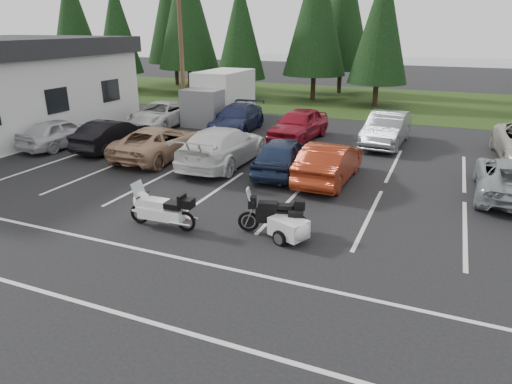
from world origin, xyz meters
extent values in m
plane|color=black|center=(0.00, 0.00, 0.00)|extent=(120.00, 120.00, 0.00)
cube|color=#233912|center=(0.00, 24.00, 0.01)|extent=(80.00, 16.00, 0.01)
cube|color=slate|center=(4.00, 55.00, 0.00)|extent=(70.00, 50.00, 0.02)
cylinder|color=#473321|center=(-10.00, 12.00, 4.50)|extent=(0.26, 0.26, 9.00)
cube|color=silver|center=(0.00, 2.00, 0.00)|extent=(32.00, 16.00, 0.01)
cylinder|color=#332316|center=(-28.00, 22.50, 1.25)|extent=(0.36, 0.36, 2.50)
cone|color=black|center=(-28.00, 22.50, 6.24)|extent=(4.58, 4.58, 8.84)
cylinder|color=#332316|center=(-22.00, 21.20, 1.08)|extent=(0.36, 0.36, 2.16)
cone|color=black|center=(-22.00, 21.20, 5.40)|extent=(3.96, 3.96, 7.65)
cylinder|color=#332316|center=(-16.00, 22.80, 1.39)|extent=(0.36, 0.36, 2.78)
cone|color=black|center=(-16.00, 22.80, 6.96)|extent=(5.10, 5.10, 9.86)
cylinder|color=#332316|center=(-10.50, 21.40, 1.06)|extent=(0.36, 0.36, 2.11)
cone|color=black|center=(-10.50, 21.40, 5.28)|extent=(3.87, 3.87, 7.48)
cylinder|color=#332316|center=(-5.00, 22.90, 1.31)|extent=(0.36, 0.36, 2.62)
cone|color=black|center=(-5.00, 22.90, 6.54)|extent=(4.80, 4.80, 9.27)
cylinder|color=#332316|center=(0.00, 21.60, 1.13)|extent=(0.36, 0.36, 2.26)
cone|color=black|center=(0.00, 21.60, 5.64)|extent=(4.14, 4.14, 7.99)
cylinder|color=#332316|center=(-20.00, 27.00, 1.44)|extent=(0.36, 0.36, 2.88)
cone|color=black|center=(-20.00, 27.00, 7.20)|extent=(5.28, 5.28, 10.20)
cylinder|color=#332316|center=(-4.00, 27.50, 1.36)|extent=(0.36, 0.36, 2.71)
cone|color=black|center=(-4.00, 27.50, 6.78)|extent=(4.97, 4.97, 9.61)
imported|color=silver|center=(-11.91, 3.89, 0.70)|extent=(1.94, 4.23, 1.41)
imported|color=black|center=(-9.32, 4.52, 0.70)|extent=(1.50, 4.25, 1.40)
imported|color=tan|center=(-6.48, 4.16, 0.70)|extent=(2.37, 5.05, 1.40)
imported|color=silver|center=(-3.44, 4.33, 0.79)|extent=(2.32, 5.50, 1.58)
imported|color=#1C2946|center=(-0.74, 4.14, 0.73)|extent=(2.13, 4.41, 1.45)
imported|color=maroon|center=(1.19, 3.90, 0.74)|extent=(1.64, 4.50, 1.47)
imported|color=gray|center=(7.28, 4.68, 0.67)|extent=(2.32, 4.86, 1.34)
imported|color=silver|center=(-10.23, 9.83, 0.69)|extent=(2.44, 5.05, 1.39)
imported|color=#191F3F|center=(-5.61, 10.25, 0.72)|extent=(2.50, 5.14, 1.44)
imported|color=maroon|center=(-1.91, 9.74, 0.79)|extent=(2.30, 4.78, 1.57)
imported|color=slate|center=(2.35, 10.40, 0.79)|extent=(1.91, 4.85, 1.57)
camera|label=1|loc=(5.02, -12.14, 5.52)|focal=32.00mm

